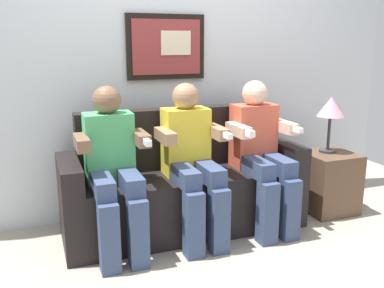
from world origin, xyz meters
The scene contains 8 objects.
ground_plane centered at (0.00, 0.00, 0.00)m, with size 5.44×5.44×0.00m, color #9E9384.
back_wall_assembly centered at (0.00, 0.76, 1.30)m, with size 4.19×0.10×2.60m.
couch centered at (0.00, 0.33, 0.31)m, with size 1.79×0.58×0.90m.
person_on_left centered at (-0.55, 0.16, 0.61)m, with size 0.46×0.56×1.11m.
person_in_middle centered at (0.00, 0.16, 0.61)m, with size 0.46×0.56×1.11m.
person_on_right centered at (0.55, 0.16, 0.61)m, with size 0.46×0.56×1.11m.
side_table_right centered at (1.24, 0.22, 0.25)m, with size 0.40×0.40×0.50m.
table_lamp centered at (1.25, 0.26, 0.86)m, with size 0.22×0.22×0.46m.
Camera 1 is at (-1.01, -2.51, 1.39)m, focal length 39.52 mm.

